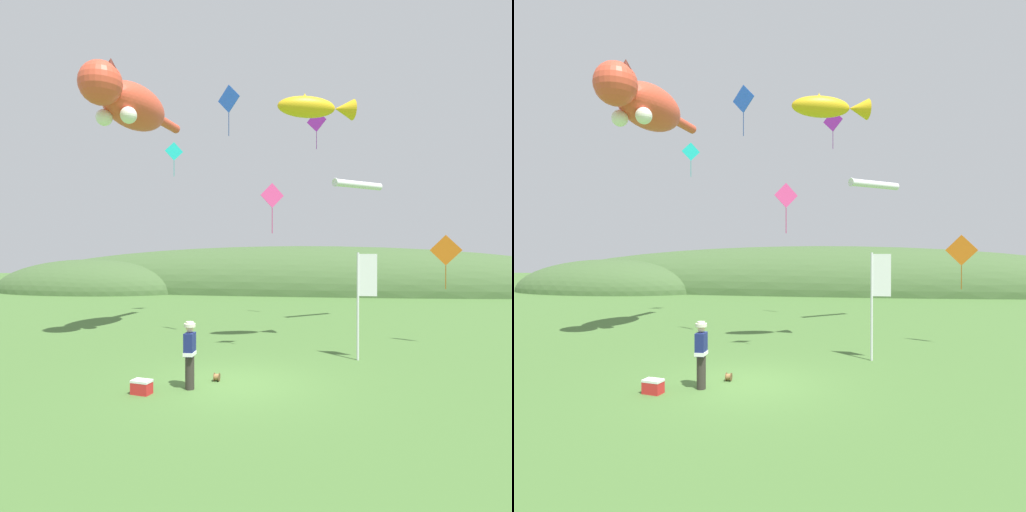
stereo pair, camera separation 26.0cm
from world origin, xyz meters
TOP-DOWN VIEW (x-y plane):
  - ground_plane at (0.00, 0.00)m, footprint 120.00×120.00m
  - distant_hill_ridge at (-2.94, 29.48)m, footprint 59.60×13.14m
  - festival_attendant at (-1.05, -0.63)m, footprint 0.30×0.43m
  - kite_spool at (-0.52, 0.21)m, footprint 0.15×0.23m
  - picnic_cooler at (-2.13, -1.21)m, footprint 0.54×0.41m
  - festival_banner_pole at (3.70, 3.35)m, footprint 0.66×0.08m
  - kite_giant_cat at (-5.70, 5.86)m, footprint 2.52×7.16m
  - kite_fish_windsock at (2.07, 4.86)m, footprint 3.01×1.70m
  - kite_tube_streamer at (4.07, 11.56)m, footprint 2.64×2.30m
  - kite_diamond_orange at (6.99, 6.07)m, footprint 1.09×0.46m
  - kite_diamond_teal at (-5.96, 12.46)m, footprint 0.90×0.54m
  - kite_diamond_blue at (-1.27, 5.29)m, footprint 0.98×0.53m
  - kite_diamond_pink at (0.60, 3.83)m, footprint 0.79×0.42m
  - kite_diamond_violet at (1.99, 11.80)m, footprint 1.03×0.52m

SIDE VIEW (x-z plane):
  - ground_plane at x=0.00m, z-range 0.00..0.00m
  - distant_hill_ridge at x=-2.94m, z-range -4.18..4.18m
  - kite_spool at x=-0.52m, z-range 0.00..0.23m
  - picnic_cooler at x=-2.13m, z-range 0.00..0.36m
  - festival_attendant at x=-1.05m, z-range 0.07..1.84m
  - festival_banner_pole at x=3.70m, z-range 0.55..4.14m
  - kite_diamond_orange at x=6.99m, z-range 2.62..4.69m
  - kite_diamond_pink at x=0.60m, z-range 4.68..6.46m
  - kite_tube_streamer at x=4.07m, z-range 6.82..7.26m
  - kite_fish_windsock at x=2.07m, z-range 8.50..9.40m
  - kite_diamond_teal at x=-5.96m, z-range 8.28..10.21m
  - kite_diamond_blue at x=-1.27m, z-range 8.56..10.56m
  - kite_giant_cat at x=-5.70m, z-range 8.71..10.89m
  - kite_diamond_violet at x=1.99m, z-range 9.40..11.43m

